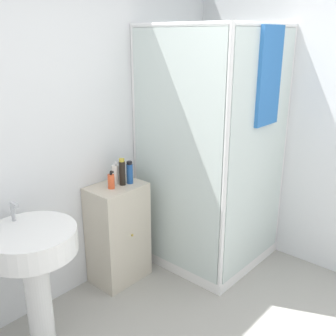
{
  "coord_description": "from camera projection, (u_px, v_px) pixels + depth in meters",
  "views": [
    {
      "loc": [
        -1.52,
        -0.71,
        1.96
      ],
      "look_at": [
        0.54,
        1.11,
        1.03
      ],
      "focal_mm": 42.0,
      "sensor_mm": 36.0,
      "label": 1
    }
  ],
  "objects": [
    {
      "name": "wall_back",
      "position": [
        57.0,
        140.0,
        2.82
      ],
      "size": [
        6.4,
        0.06,
        2.5
      ],
      "primitive_type": "cube",
      "color": "silver",
      "rests_on": "ground_plane"
    },
    {
      "name": "lotion_bottle_white",
      "position": [
        115.0,
        174.0,
        3.11
      ],
      "size": [
        0.05,
        0.06,
        0.19
      ],
      "color": "white",
      "rests_on": "vanity_cabinet"
    },
    {
      "name": "sink",
      "position": [
        34.0,
        258.0,
        2.43
      ],
      "size": [
        0.55,
        0.55,
        0.98
      ],
      "color": "white",
      "rests_on": "ground_plane"
    },
    {
      "name": "shampoo_bottle_blue",
      "position": [
        130.0,
        173.0,
        3.12
      ],
      "size": [
        0.05,
        0.05,
        0.18
      ],
      "color": "#1E4C93",
      "rests_on": "vanity_cabinet"
    },
    {
      "name": "vanity_cabinet",
      "position": [
        118.0,
        233.0,
        3.23
      ],
      "size": [
        0.45,
        0.34,
        0.84
      ],
      "color": "beige",
      "rests_on": "ground_plane"
    },
    {
      "name": "soap_dispenser",
      "position": [
        111.0,
        181.0,
        3.02
      ],
      "size": [
        0.05,
        0.05,
        0.14
      ],
      "color": "#E5562D",
      "rests_on": "vanity_cabinet"
    },
    {
      "name": "shower_enclosure",
      "position": [
        212.0,
        204.0,
        3.47
      ],
      "size": [
        0.95,
        0.98,
        2.05
      ],
      "color": "white",
      "rests_on": "ground_plane"
    },
    {
      "name": "shampoo_bottle_tall_black",
      "position": [
        122.0,
        172.0,
        3.08
      ],
      "size": [
        0.05,
        0.05,
        0.22
      ],
      "color": "black",
      "rests_on": "vanity_cabinet"
    }
  ]
}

